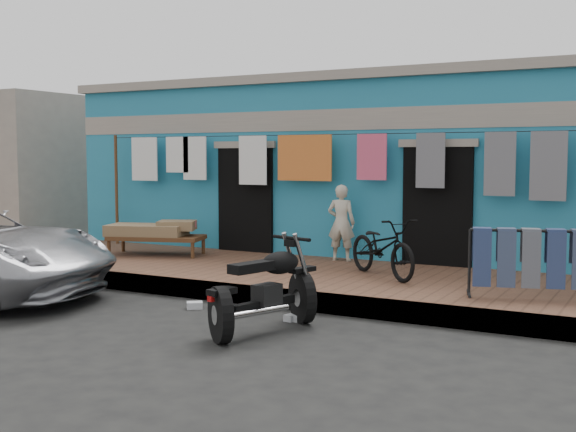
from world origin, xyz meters
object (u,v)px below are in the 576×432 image
object	(u,v)px
seated_person	(341,223)
bicycle	(383,241)
charpoy	(157,239)
motorcycle	(264,286)
jeans_rack	(542,262)

from	to	relation	value
seated_person	bicycle	xyz separation A→B (m)	(1.16, -1.15, -0.11)
seated_person	charpoy	size ratio (longest dim) A/B	0.67
bicycle	motorcycle	distance (m)	2.75
bicycle	jeans_rack	size ratio (longest dim) A/B	0.87
motorcycle	seated_person	bearing A→B (deg)	116.59
motorcycle	charpoy	world-z (taller)	motorcycle
bicycle	motorcycle	xyz separation A→B (m)	(-0.35, -2.71, -0.25)
seated_person	bicycle	size ratio (longest dim) A/B	0.78
seated_person	charpoy	distance (m)	3.22
seated_person	motorcycle	distance (m)	3.96
bicycle	charpoy	world-z (taller)	bicycle
bicycle	seated_person	bearing A→B (deg)	82.41
motorcycle	jeans_rack	distance (m)	3.40
charpoy	motorcycle	bearing A→B (deg)	-37.54
bicycle	charpoy	xyz separation A→B (m)	(-4.24, 0.28, -0.23)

